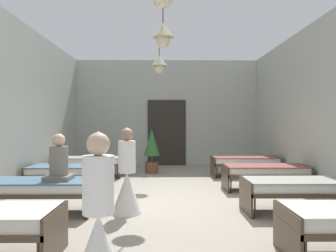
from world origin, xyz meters
The scene contains 12 objects.
ground_plane centered at (0.00, 0.00, -0.05)m, with size 7.22×11.40×0.10m, color #9E9384.
room_shell centered at (0.00, 1.37, 1.94)m, with size 7.02×11.00×3.87m.
bed_left_row_1 centered at (-2.26, -0.95, 0.44)m, with size 1.90×0.84×0.57m.
bed_right_row_1 centered at (2.26, -0.95, 0.44)m, with size 1.90×0.84×0.57m.
bed_left_row_2 centered at (-2.26, 0.95, 0.44)m, with size 1.90×0.84×0.57m.
bed_right_row_2 centered at (2.26, 0.95, 0.44)m, with size 1.90×0.84×0.57m.
bed_left_row_3 centered at (-2.26, 2.85, 0.44)m, with size 1.90×0.84×0.57m.
bed_right_row_3 centered at (2.26, 2.85, 0.44)m, with size 1.90×0.84×0.57m.
nurse_near_aisle centered at (-0.73, -0.97, 0.53)m, with size 0.52×0.52×1.49m.
nurse_mid_aisle centered at (-0.71, -3.49, 0.53)m, with size 0.52×0.52×1.49m.
patient_seated_primary centered at (-1.91, -0.94, 0.87)m, with size 0.44×0.44×0.80m.
potted_plant centered at (-0.48, 3.51, 0.78)m, with size 0.50×0.50×1.37m.
Camera 1 is at (-0.08, -6.57, 1.56)m, focal length 34.77 mm.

